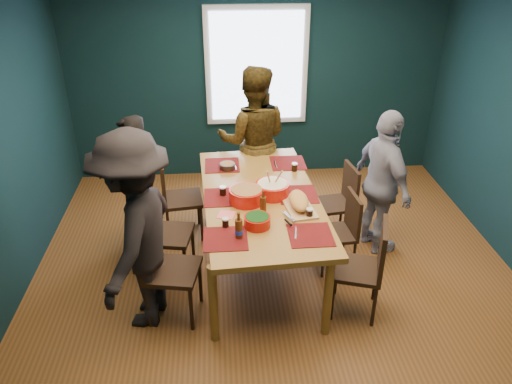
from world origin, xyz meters
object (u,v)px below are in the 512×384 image
(person_back, at_px, (253,141))
(person_right, at_px, (383,184))
(chair_left_far, at_px, (174,193))
(chair_right_mid, at_px, (343,226))
(bowl_dumpling, at_px, (272,189))
(chair_left_mid, at_px, (159,226))
(chair_right_near, at_px, (368,263))
(chair_left_near, at_px, (161,261))
(chair_right_far, at_px, (342,197))
(bowl_salad, at_px, (247,195))
(bowl_herbs, at_px, (257,221))
(person_near_left, at_px, (137,233))
(cutting_board, at_px, (299,202))
(person_far_left, at_px, (135,187))
(dining_table, at_px, (261,203))

(person_back, bearing_deg, person_right, 147.23)
(chair_left_far, relative_size, chair_right_mid, 1.13)
(person_right, xyz_separation_m, bowl_dumpling, (-1.20, -0.24, 0.12))
(chair_left_mid, height_order, chair_right_near, chair_left_mid)
(chair_right_mid, bearing_deg, bowl_dumpling, 169.23)
(chair_left_near, relative_size, person_right, 0.63)
(chair_left_near, bearing_deg, chair_right_far, 41.91)
(bowl_salad, bearing_deg, bowl_herbs, -81.45)
(person_near_left, xyz_separation_m, cutting_board, (1.46, 0.43, -0.01))
(person_near_left, bearing_deg, chair_left_mid, -175.61)
(person_far_left, bearing_deg, chair_left_far, 100.92)
(chair_left_mid, distance_m, bowl_herbs, 1.11)
(chair_right_near, xyz_separation_m, bowl_dumpling, (-0.78, 0.78, 0.36))
(chair_left_far, height_order, chair_left_mid, chair_left_mid)
(person_near_left, bearing_deg, bowl_salad, 133.91)
(person_back, distance_m, bowl_dumpling, 1.26)
(bowl_salad, relative_size, bowl_herbs, 1.42)
(bowl_salad, distance_m, cutting_board, 0.51)
(chair_right_near, relative_size, person_far_left, 0.62)
(chair_right_near, xyz_separation_m, bowl_salad, (-1.05, 0.67, 0.36))
(chair_left_mid, bearing_deg, person_far_left, 129.38)
(chair_left_far, distance_m, chair_right_mid, 1.91)
(bowl_salad, height_order, bowl_dumpling, bowl_dumpling)
(bowl_dumpling, bearing_deg, chair_left_far, 147.53)
(chair_left_near, xyz_separation_m, cutting_board, (1.28, 0.40, 0.32))
(person_far_left, bearing_deg, bowl_herbs, 28.42)
(chair_right_mid, distance_m, person_near_left, 2.10)
(dining_table, height_order, bowl_herbs, bowl_herbs)
(bowl_salad, height_order, bowl_herbs, bowl_salad)
(chair_left_far, xyz_separation_m, chair_right_far, (1.88, -0.15, -0.05))
(bowl_dumpling, bearing_deg, chair_right_far, 30.88)
(person_far_left, bearing_deg, chair_right_mid, 54.27)
(person_near_left, relative_size, bowl_dumpling, 5.52)
(chair_left_far, height_order, chair_left_near, chair_left_near)
(chair_left_mid, bearing_deg, dining_table, 11.95)
(chair_left_near, relative_size, person_far_left, 0.65)
(chair_left_near, distance_m, chair_right_far, 2.23)
(dining_table, distance_m, cutting_board, 0.44)
(dining_table, distance_m, chair_left_mid, 1.04)
(chair_left_mid, xyz_separation_m, bowl_salad, (0.87, -0.06, 0.35))
(chair_right_near, bearing_deg, bowl_dumpling, 153.10)
(dining_table, bearing_deg, chair_right_near, -43.97)
(cutting_board, bearing_deg, bowl_herbs, -153.67)
(chair_right_near, height_order, bowl_herbs, chair_right_near)
(chair_left_far, relative_size, cutting_board, 1.56)
(person_right, distance_m, cutting_board, 1.10)
(person_far_left, relative_size, person_near_left, 0.84)
(chair_right_near, distance_m, person_near_left, 2.05)
(person_right, height_order, bowl_herbs, person_right)
(person_back, distance_m, bowl_herbs, 1.81)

